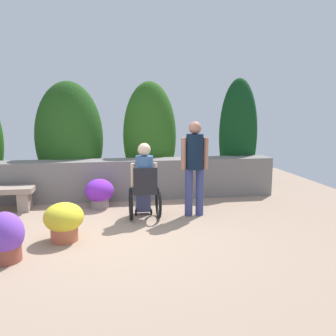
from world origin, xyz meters
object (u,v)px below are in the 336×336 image
person_standing_companion (195,162)px  flower_pot_terracotta_by_wall (99,193)px  flower_pot_red_accent (4,238)px  person_in_wheelchair (144,184)px  flower_pot_purple_near (64,220)px

person_standing_companion → flower_pot_terracotta_by_wall: 1.98m
flower_pot_red_accent → flower_pot_terracotta_by_wall: bearing=64.4°
person_in_wheelchair → flower_pot_terracotta_by_wall: person_in_wheelchair is taller
person_standing_companion → flower_pot_red_accent: bearing=-154.9°
person_standing_companion → flower_pot_purple_near: (-2.14, -0.90, -0.67)m
flower_pot_terracotta_by_wall → person_in_wheelchair: bearing=-45.2°
flower_pot_purple_near → flower_pot_red_accent: 0.87m
person_in_wheelchair → flower_pot_red_accent: (-1.88, -1.46, -0.32)m
person_standing_companion → flower_pot_terracotta_by_wall: (-1.70, 0.77, -0.67)m
flower_pot_purple_near → flower_pot_terracotta_by_wall: (0.45, 1.67, -0.00)m
flower_pot_purple_near → person_standing_companion: bearing=22.7°
person_standing_companion → flower_pot_purple_near: size_ratio=2.95×
person_standing_companion → flower_pot_red_accent: size_ratio=2.65×
person_standing_companion → flower_pot_purple_near: bearing=-160.5°
person_in_wheelchair → person_standing_companion: bearing=-3.9°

